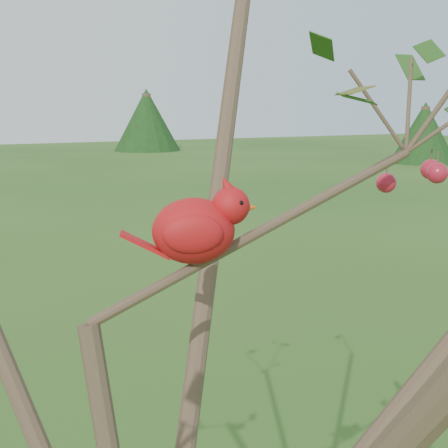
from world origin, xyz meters
name	(u,v)px	position (x,y,z in m)	size (l,w,h in m)	color
crabapple_tree	(162,226)	(0.03, -0.02, 2.12)	(2.35, 2.05, 2.95)	#422F23
cardinal	(198,227)	(0.13, 0.08, 2.09)	(0.22, 0.14, 0.16)	#B8140F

